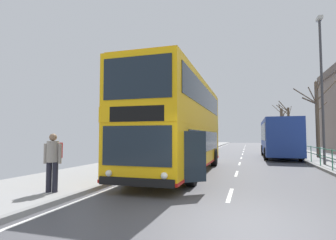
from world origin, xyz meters
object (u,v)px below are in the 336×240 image
bare_tree_far_00 (317,115)px  bare_tree_far_01 (282,127)px  background_bus_far_lane (279,137)px  bare_tree_far_02 (288,125)px  double_decker_bus_main (181,125)px  street_lamp_far_side (322,79)px  pedestrian_with_backpack (53,158)px

bare_tree_far_00 → bare_tree_far_01: size_ratio=0.92×
background_bus_far_lane → bare_tree_far_02: (2.90, 15.68, 1.58)m
double_decker_bus_main → background_bus_far_lane: (5.65, 11.36, -0.62)m
street_lamp_far_side → bare_tree_far_01: size_ratio=1.31×
background_bus_far_lane → bare_tree_far_01: bare_tree_far_01 is taller
street_lamp_far_side → bare_tree_far_02: (1.12, 22.10, -1.90)m
pedestrian_with_backpack → street_lamp_far_side: (9.84, 10.95, 4.04)m
street_lamp_far_side → pedestrian_with_backpack: bearing=-131.9°
bare_tree_far_01 → background_bus_far_lane: bearing=-97.2°
double_decker_bus_main → street_lamp_far_side: street_lamp_far_side is taller
pedestrian_with_backpack → bare_tree_far_00: bearing=57.0°
double_decker_bus_main → bare_tree_far_02: bearing=72.5°
double_decker_bus_main → bare_tree_far_02: bare_tree_far_02 is taller
street_lamp_far_side → bare_tree_far_01: 27.43m
background_bus_far_lane → bare_tree_far_02: 16.03m
street_lamp_far_side → bare_tree_far_00: 6.10m
double_decker_bus_main → bare_tree_far_01: bearing=75.6°
bare_tree_far_00 → double_decker_bus_main: bearing=-128.3°
background_bus_far_lane → bare_tree_far_00: (2.78, -0.66, 1.73)m
street_lamp_far_side → background_bus_far_lane: bearing=105.5°
double_decker_bus_main → background_bus_far_lane: 12.70m
bare_tree_far_01 → bare_tree_far_02: bearing=-87.2°
pedestrian_with_backpack → bare_tree_far_01: bare_tree_far_01 is taller
double_decker_bus_main → pedestrian_with_backpack: 6.58m
bare_tree_far_00 → bare_tree_far_01: 21.60m
background_bus_far_lane → bare_tree_far_02: bearing=79.5°
bare_tree_far_00 → bare_tree_far_01: bare_tree_far_01 is taller
bare_tree_far_01 → bare_tree_far_00: bearing=-89.6°
double_decker_bus_main → bare_tree_far_01: size_ratio=1.62×
bare_tree_far_02 → double_decker_bus_main: bearing=-107.5°
background_bus_far_lane → pedestrian_with_backpack: (-8.05, -17.37, -0.57)m
background_bus_far_lane → bare_tree_far_02: size_ratio=1.40×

